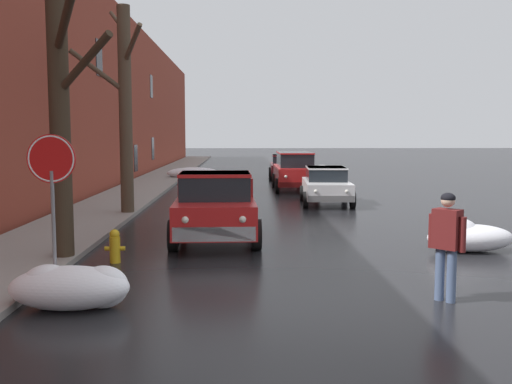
{
  "coord_description": "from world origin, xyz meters",
  "views": [
    {
      "loc": [
        -0.81,
        -8.62,
        2.69
      ],
      "look_at": [
        -0.43,
        6.07,
        1.21
      ],
      "focal_mm": 40.66,
      "sensor_mm": 36.0,
      "label": 1
    }
  ],
  "objects_px": {
    "sedan_maroon_parked_far_down_block": "(285,166)",
    "pedestrian_with_coffee": "(447,238)",
    "sedan_white_parked_kerbside_close": "(326,184)",
    "bare_tree_at_the_corner": "(59,102)",
    "suv_red_parked_kerbside_mid": "(294,169)",
    "stop_sign_at_corner": "(52,174)",
    "bare_tree_second_along_sidewalk": "(124,107)",
    "pickup_truck_red_approaching_near_lane": "(216,205)",
    "fire_hydrant": "(115,246)"
  },
  "relations": [
    {
      "from": "bare_tree_second_along_sidewalk",
      "to": "pedestrian_with_coffee",
      "type": "distance_m",
      "value": 12.5
    },
    {
      "from": "suv_red_parked_kerbside_mid",
      "to": "fire_hydrant",
      "type": "xyz_separation_m",
      "value": [
        -5.2,
        -15.66,
        -0.63
      ]
    },
    {
      "from": "pickup_truck_red_approaching_near_lane",
      "to": "sedan_white_parked_kerbside_close",
      "type": "distance_m",
      "value": 8.45
    },
    {
      "from": "bare_tree_second_along_sidewalk",
      "to": "suv_red_parked_kerbside_mid",
      "type": "relative_size",
      "value": 1.42
    },
    {
      "from": "pedestrian_with_coffee",
      "to": "suv_red_parked_kerbside_mid",
      "type": "bearing_deg",
      "value": 92.25
    },
    {
      "from": "fire_hydrant",
      "to": "stop_sign_at_corner",
      "type": "xyz_separation_m",
      "value": [
        -0.3,
        -2.95,
        1.72
      ]
    },
    {
      "from": "bare_tree_at_the_corner",
      "to": "fire_hydrant",
      "type": "height_order",
      "value": "bare_tree_at_the_corner"
    },
    {
      "from": "sedan_white_parked_kerbside_close",
      "to": "suv_red_parked_kerbside_mid",
      "type": "distance_m",
      "value": 5.63
    },
    {
      "from": "bare_tree_at_the_corner",
      "to": "fire_hydrant",
      "type": "xyz_separation_m",
      "value": [
        1.09,
        -0.13,
        -2.98
      ]
    },
    {
      "from": "bare_tree_at_the_corner",
      "to": "suv_red_parked_kerbside_mid",
      "type": "bearing_deg",
      "value": 67.93
    },
    {
      "from": "bare_tree_second_along_sidewalk",
      "to": "sedan_white_parked_kerbside_close",
      "type": "height_order",
      "value": "bare_tree_second_along_sidewalk"
    },
    {
      "from": "suv_red_parked_kerbside_mid",
      "to": "bare_tree_at_the_corner",
      "type": "bearing_deg",
      "value": -112.07
    },
    {
      "from": "sedan_maroon_parked_far_down_block",
      "to": "pedestrian_with_coffee",
      "type": "relative_size",
      "value": 2.54
    },
    {
      "from": "bare_tree_at_the_corner",
      "to": "suv_red_parked_kerbside_mid",
      "type": "relative_size",
      "value": 1.44
    },
    {
      "from": "pedestrian_with_coffee",
      "to": "sedan_white_parked_kerbside_close",
      "type": "bearing_deg",
      "value": 90.08
    },
    {
      "from": "bare_tree_second_along_sidewalk",
      "to": "stop_sign_at_corner",
      "type": "xyz_separation_m",
      "value": [
        0.83,
        -10.0,
        -1.49
      ]
    },
    {
      "from": "bare_tree_second_along_sidewalk",
      "to": "pedestrian_with_coffee",
      "type": "height_order",
      "value": "bare_tree_second_along_sidewalk"
    },
    {
      "from": "sedan_white_parked_kerbside_close",
      "to": "pickup_truck_red_approaching_near_lane",
      "type": "bearing_deg",
      "value": -117.62
    },
    {
      "from": "bare_tree_at_the_corner",
      "to": "stop_sign_at_corner",
      "type": "xyz_separation_m",
      "value": [
        0.8,
        -3.08,
        -1.26
      ]
    },
    {
      "from": "suv_red_parked_kerbside_mid",
      "to": "stop_sign_at_corner",
      "type": "distance_m",
      "value": 19.44
    },
    {
      "from": "fire_hydrant",
      "to": "sedan_maroon_parked_far_down_block",
      "type": "bearing_deg",
      "value": 76.95
    },
    {
      "from": "bare_tree_at_the_corner",
      "to": "fire_hydrant",
      "type": "bearing_deg",
      "value": -6.59
    },
    {
      "from": "suv_red_parked_kerbside_mid",
      "to": "stop_sign_at_corner",
      "type": "height_order",
      "value": "stop_sign_at_corner"
    },
    {
      "from": "pickup_truck_red_approaching_near_lane",
      "to": "bare_tree_at_the_corner",
      "type": "bearing_deg",
      "value": -141.41
    },
    {
      "from": "pickup_truck_red_approaching_near_lane",
      "to": "pedestrian_with_coffee",
      "type": "distance_m",
      "value": 6.8
    },
    {
      "from": "pickup_truck_red_approaching_near_lane",
      "to": "suv_red_parked_kerbside_mid",
      "type": "relative_size",
      "value": 1.02
    },
    {
      "from": "sedan_maroon_parked_far_down_block",
      "to": "sedan_white_parked_kerbside_close",
      "type": "bearing_deg",
      "value": -87.19
    },
    {
      "from": "pedestrian_with_coffee",
      "to": "sedan_maroon_parked_far_down_block",
      "type": "bearing_deg",
      "value": 91.43
    },
    {
      "from": "sedan_maroon_parked_far_down_block",
      "to": "pedestrian_with_coffee",
      "type": "bearing_deg",
      "value": -88.57
    },
    {
      "from": "sedan_maroon_parked_far_down_block",
      "to": "suv_red_parked_kerbside_mid",
      "type": "bearing_deg",
      "value": -90.69
    },
    {
      "from": "pickup_truck_red_approaching_near_lane",
      "to": "fire_hydrant",
      "type": "xyz_separation_m",
      "value": [
        -2.0,
        -2.59,
        -0.52
      ]
    },
    {
      "from": "fire_hydrant",
      "to": "stop_sign_at_corner",
      "type": "relative_size",
      "value": 0.26
    },
    {
      "from": "bare_tree_at_the_corner",
      "to": "pedestrian_with_coffee",
      "type": "xyz_separation_m",
      "value": [
        7.03,
        -3.08,
        -2.3
      ]
    },
    {
      "from": "suv_red_parked_kerbside_mid",
      "to": "pedestrian_with_coffee",
      "type": "relative_size",
      "value": 2.75
    },
    {
      "from": "pickup_truck_red_approaching_near_lane",
      "to": "pedestrian_with_coffee",
      "type": "relative_size",
      "value": 2.8
    },
    {
      "from": "bare_tree_at_the_corner",
      "to": "bare_tree_second_along_sidewalk",
      "type": "height_order",
      "value": "bare_tree_at_the_corner"
    },
    {
      "from": "sedan_white_parked_kerbside_close",
      "to": "fire_hydrant",
      "type": "relative_size",
      "value": 5.7
    },
    {
      "from": "bare_tree_at_the_corner",
      "to": "suv_red_parked_kerbside_mid",
      "type": "xyz_separation_m",
      "value": [
        6.3,
        15.53,
        -2.35
      ]
    },
    {
      "from": "sedan_white_parked_kerbside_close",
      "to": "pedestrian_with_coffee",
      "type": "height_order",
      "value": "pedestrian_with_coffee"
    },
    {
      "from": "suv_red_parked_kerbside_mid",
      "to": "fire_hydrant",
      "type": "distance_m",
      "value": 16.51
    },
    {
      "from": "sedan_white_parked_kerbside_close",
      "to": "sedan_maroon_parked_far_down_block",
      "type": "bearing_deg",
      "value": 92.81
    },
    {
      "from": "pedestrian_with_coffee",
      "to": "fire_hydrant",
      "type": "bearing_deg",
      "value": 153.57
    },
    {
      "from": "bare_tree_at_the_corner",
      "to": "sedan_white_parked_kerbside_close",
      "type": "relative_size",
      "value": 1.73
    },
    {
      "from": "suv_red_parked_kerbside_mid",
      "to": "fire_hydrant",
      "type": "bearing_deg",
      "value": -108.39
    },
    {
      "from": "pickup_truck_red_approaching_near_lane",
      "to": "sedan_white_parked_kerbside_close",
      "type": "height_order",
      "value": "pickup_truck_red_approaching_near_lane"
    },
    {
      "from": "pickup_truck_red_approaching_near_lane",
      "to": "bare_tree_second_along_sidewalk",
      "type": "bearing_deg",
      "value": 125.09
    },
    {
      "from": "pickup_truck_red_approaching_near_lane",
      "to": "fire_hydrant",
      "type": "distance_m",
      "value": 3.32
    },
    {
      "from": "bare_tree_at_the_corner",
      "to": "sedan_white_parked_kerbside_close",
      "type": "xyz_separation_m",
      "value": [
        7.01,
        9.96,
        -2.59
      ]
    },
    {
      "from": "bare_tree_second_along_sidewalk",
      "to": "pickup_truck_red_approaching_near_lane",
      "type": "relative_size",
      "value": 1.4
    },
    {
      "from": "suv_red_parked_kerbside_mid",
      "to": "stop_sign_at_corner",
      "type": "relative_size",
      "value": 1.8
    }
  ]
}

